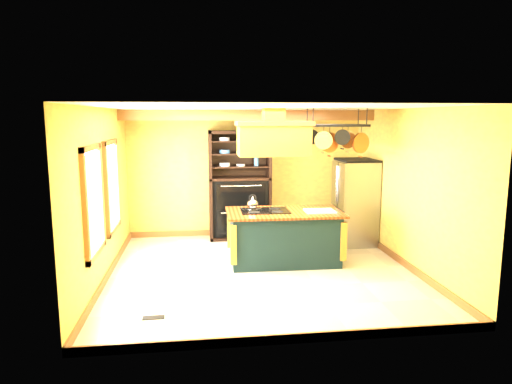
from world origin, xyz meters
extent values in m
plane|color=beige|center=(0.00, 0.00, 0.00)|extent=(5.00, 5.00, 0.00)
plane|color=white|center=(0.00, 0.00, 2.70)|extent=(5.00, 5.00, 0.00)
cube|color=gold|center=(0.00, 2.50, 1.35)|extent=(5.00, 0.02, 2.70)
cube|color=gold|center=(0.00, -2.50, 1.35)|extent=(5.00, 0.02, 2.70)
cube|color=gold|center=(-2.50, 0.00, 1.35)|extent=(0.02, 5.00, 2.70)
cube|color=gold|center=(2.50, 0.00, 1.35)|extent=(0.02, 5.00, 2.70)
cube|color=brown|center=(0.00, 1.70, 2.59)|extent=(5.00, 0.15, 0.20)
cube|color=brown|center=(-2.47, -0.80, 1.40)|extent=(0.06, 1.06, 1.56)
cube|color=white|center=(-2.44, -0.80, 1.40)|extent=(0.02, 0.85, 1.34)
cube|color=brown|center=(-2.47, 0.60, 1.40)|extent=(0.06, 1.06, 1.56)
cube|color=white|center=(-2.44, 0.60, 1.40)|extent=(0.02, 0.85, 1.34)
cube|color=#13282C|center=(0.46, 0.47, 0.44)|extent=(1.87, 1.04, 0.88)
cube|color=#91421C|center=(0.46, 0.47, 0.90)|extent=(2.03, 1.15, 0.04)
cube|color=black|center=(0.13, 0.53, 0.93)|extent=(0.85, 0.59, 0.01)
ellipsoid|color=silver|center=(-0.07, 0.67, 1.03)|extent=(0.20, 0.20, 0.16)
cube|color=white|center=(1.08, 0.37, 0.93)|extent=(0.51, 0.40, 0.02)
cube|color=#AC6D2B|center=(0.26, 0.47, 2.15)|extent=(1.20, 0.65, 0.51)
cube|color=brown|center=(0.26, 0.47, 2.45)|extent=(1.28, 0.72, 0.08)
cube|color=#AC6D2B|center=(0.26, 0.47, 2.55)|extent=(0.35, 0.35, 0.29)
cube|color=black|center=(1.36, 0.47, 2.41)|extent=(1.04, 0.52, 0.04)
cylinder|color=black|center=(0.90, 0.26, 2.56)|extent=(0.02, 0.02, 0.29)
cylinder|color=black|center=(1.83, 0.68, 2.56)|extent=(0.02, 0.02, 0.29)
cylinder|color=black|center=(0.95, 0.57, 2.21)|extent=(0.27, 0.03, 0.27)
cylinder|color=silver|center=(1.12, 0.36, 2.16)|extent=(0.31, 0.04, 0.31)
cylinder|color=#B95E2E|center=(1.28, 0.57, 2.11)|extent=(0.35, 0.03, 0.35)
cylinder|color=black|center=(1.45, 0.36, 2.21)|extent=(0.27, 0.04, 0.27)
cylinder|color=silver|center=(1.61, 0.57, 2.16)|extent=(0.31, 0.03, 0.31)
cylinder|color=#B95E2E|center=(1.78, 0.36, 2.11)|extent=(0.35, 0.04, 0.35)
cube|color=gray|center=(2.13, 1.50, 0.84)|extent=(0.70, 0.86, 1.69)
cube|color=gray|center=(1.76, 1.28, 1.21)|extent=(0.03, 0.41, 0.91)
cube|color=gray|center=(1.76, 1.71, 1.21)|extent=(0.03, 0.41, 0.91)
cube|color=gray|center=(1.76, 1.50, 0.39)|extent=(0.03, 0.83, 0.71)
cube|color=black|center=(2.13, 1.50, 0.03)|extent=(0.67, 0.82, 0.06)
cube|color=black|center=(-0.16, 2.45, 1.14)|extent=(1.29, 0.06, 2.28)
cube|color=black|center=(-0.77, 2.21, 1.14)|extent=(0.06, 0.55, 2.28)
cube|color=black|center=(0.46, 2.21, 1.14)|extent=(0.06, 0.55, 2.28)
cube|color=black|center=(-0.16, 2.21, 1.29)|extent=(1.29, 0.55, 0.05)
cube|color=black|center=(-0.16, 2.24, 0.67)|extent=(1.17, 0.45, 1.23)
cube|color=black|center=(-0.16, 1.91, 0.94)|extent=(1.00, 0.04, 0.55)
cube|color=black|center=(-0.16, 1.91, 0.40)|extent=(1.00, 0.04, 0.50)
cube|color=black|center=(-0.16, 2.21, 1.54)|extent=(1.17, 0.49, 0.02)
cube|color=black|center=(-0.16, 2.21, 1.80)|extent=(1.17, 0.49, 0.02)
cube|color=black|center=(-0.16, 2.21, 2.06)|extent=(1.17, 0.49, 0.03)
cylinder|color=white|center=(-0.48, 2.16, 1.59)|extent=(0.22, 0.22, 0.07)
cylinder|color=teal|center=(0.19, 2.16, 1.90)|extent=(0.10, 0.10, 0.17)
cube|color=black|center=(-1.63, -1.60, 0.01)|extent=(0.28, 0.13, 0.01)
camera|label=1|loc=(-1.01, -7.25, 2.55)|focal=32.00mm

